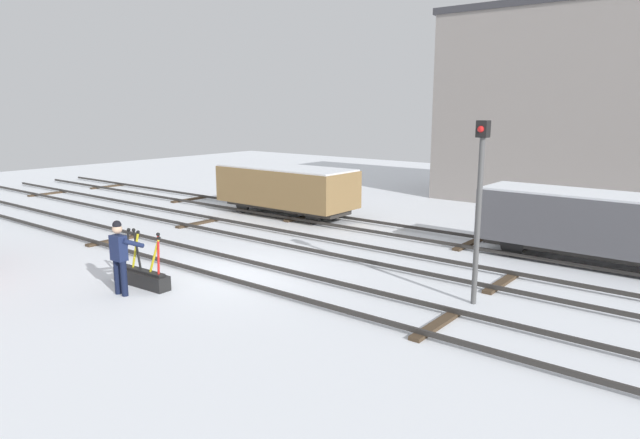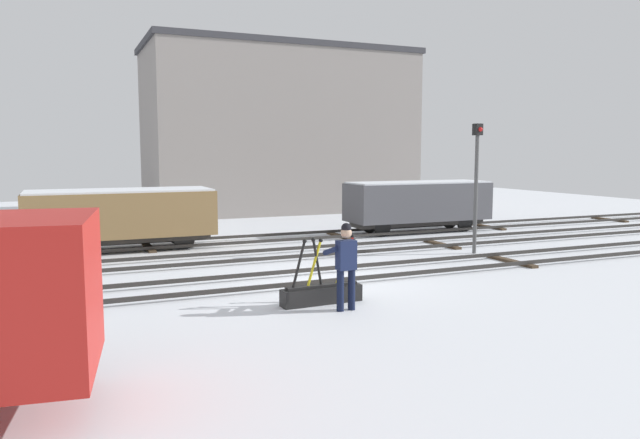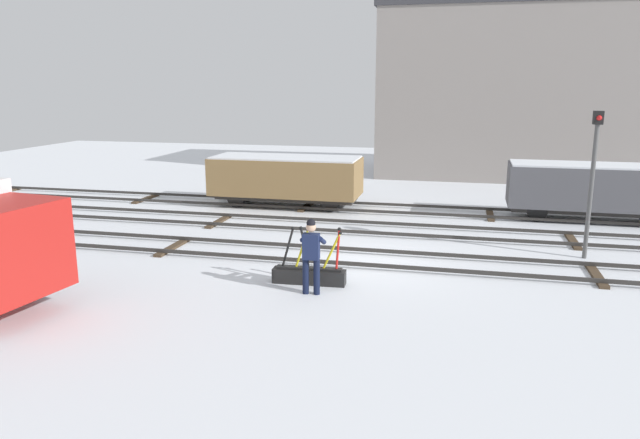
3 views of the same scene
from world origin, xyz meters
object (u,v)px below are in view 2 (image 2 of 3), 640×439
Objects in this scene: signal_post at (476,175)px; freight_car_far_end at (121,215)px; switch_lever_frame at (322,292)px; rail_worker at (345,261)px; freight_car_near_switch at (418,202)px.

signal_post reaches higher than freight_car_far_end.
switch_lever_frame is 9.60m from freight_car_far_end.
freight_car_far_end is at bearing 107.18° from switch_lever_frame.
freight_car_far_end is (-3.47, 9.66, 0.16)m from rail_worker.
switch_lever_frame is at bearing -150.75° from signal_post.
freight_car_near_switch is (1.12, 5.07, -1.29)m from signal_post.
switch_lever_frame is at bearing -131.45° from freight_car_near_switch.
switch_lever_frame is 1.01× the size of rail_worker.
signal_post is 0.70× the size of freight_car_far_end.
freight_car_near_switch is (7.88, 9.66, 0.18)m from rail_worker.
signal_post is (6.99, 3.91, 2.23)m from switch_lever_frame.
rail_worker is at bearing -128.59° from freight_car_near_switch.
freight_car_near_switch is at bearing 77.58° from signal_post.
signal_post is 5.35m from freight_car_near_switch.
freight_car_far_end is (-10.24, 5.07, -1.31)m from signal_post.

